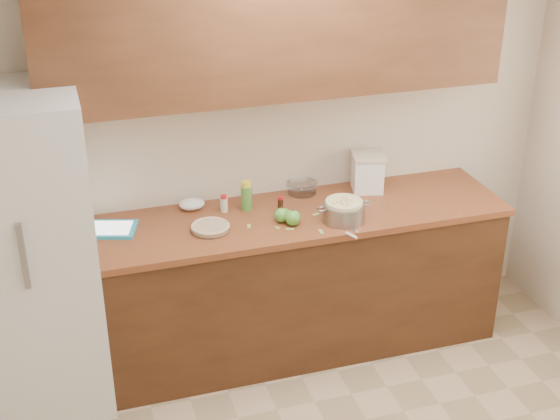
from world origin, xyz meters
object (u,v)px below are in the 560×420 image
object	(u,v)px
pie	(210,228)
flour_canister	(367,172)
colander	(344,211)
tablet	(110,229)

from	to	relation	value
pie	flour_canister	xyz separation A→B (m)	(1.05, 0.25, 0.10)
pie	colander	size ratio (longest dim) A/B	0.68
flour_canister	tablet	xyz separation A→B (m)	(-1.58, -0.09, -0.11)
colander	flour_canister	world-z (taller)	flour_canister
colander	tablet	world-z (taller)	colander
flour_canister	colander	bearing A→B (deg)	-129.80
pie	flour_canister	bearing A→B (deg)	13.33
tablet	pie	bearing A→B (deg)	0.29
tablet	colander	bearing A→B (deg)	5.60
pie	colander	xyz separation A→B (m)	(0.76, -0.10, 0.04)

